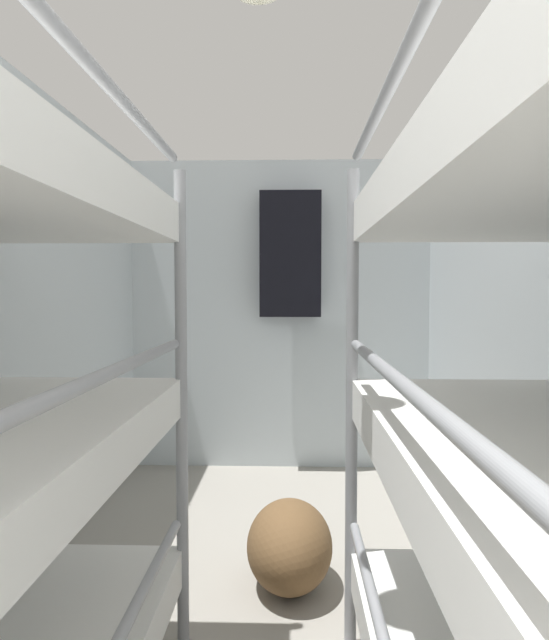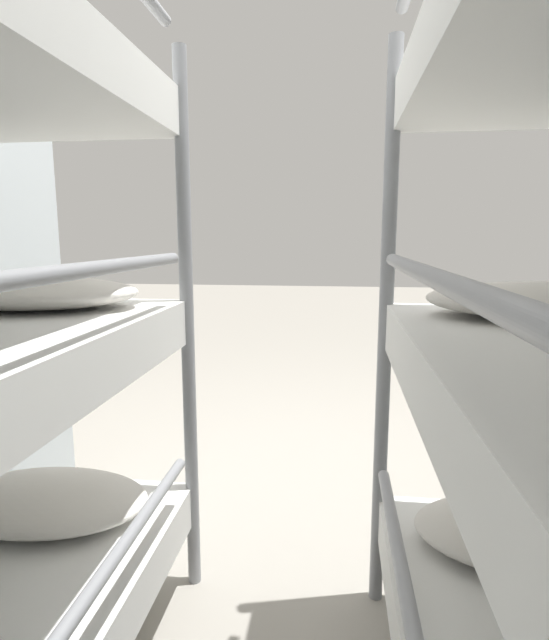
# 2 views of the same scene
# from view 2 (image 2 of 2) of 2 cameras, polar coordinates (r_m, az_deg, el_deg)

# --- Properties ---
(ground_plane) EXTENTS (20.00, 20.00, 0.00)m
(ground_plane) POSITION_cam_2_polar(r_m,az_deg,el_deg) (2.44, 2.54, -20.05)
(ground_plane) COLOR gray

